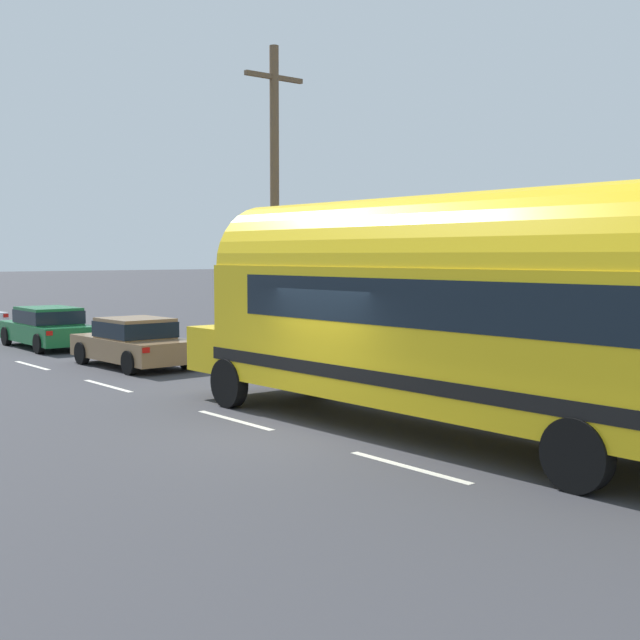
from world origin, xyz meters
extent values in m
plane|color=#38383D|center=(0.00, 0.00, 0.00)|extent=(300.00, 300.00, 0.00)
cube|color=silver|center=(0.00, -2.76, 0.00)|extent=(0.14, 2.40, 0.01)
cube|color=silver|center=(0.00, 1.81, 0.00)|extent=(0.14, 2.40, 0.01)
cube|color=silver|center=(0.00, 7.22, 0.00)|extent=(0.14, 2.40, 0.01)
cube|color=silver|center=(0.00, 12.04, 0.00)|extent=(0.14, 2.40, 0.01)
cube|color=silver|center=(3.76, 12.00, 0.00)|extent=(0.12, 80.00, 0.01)
cylinder|color=brown|center=(4.50, 6.62, 4.25)|extent=(0.24, 0.24, 8.50)
cube|color=brown|center=(4.50, 6.62, 7.70)|extent=(1.80, 0.12, 0.12)
cube|color=yellow|center=(1.89, -1.62, 1.75)|extent=(2.60, 10.12, 2.30)
cylinder|color=yellow|center=(1.89, -1.62, 2.90)|extent=(2.55, 10.02, 2.45)
cube|color=yellow|center=(1.83, 4.07, 1.07)|extent=(2.27, 1.32, 0.95)
cube|color=black|center=(1.89, -1.62, 1.10)|extent=(2.64, 10.16, 0.24)
cube|color=black|center=(1.89, -1.92, 2.35)|extent=(2.61, 8.32, 0.76)
cube|color=black|center=(1.84, 3.47, 2.40)|extent=(2.14, 0.12, 0.96)
cube|color=silver|center=(1.82, 4.76, 0.95)|extent=(0.90, 0.11, 0.56)
cylinder|color=black|center=(0.67, 3.01, 0.50)|extent=(0.27, 1.00, 1.00)
cylinder|color=black|center=(3.01, 3.04, 0.50)|extent=(0.27, 1.00, 1.00)
cylinder|color=black|center=(0.75, -5.08, 0.50)|extent=(0.27, 1.00, 1.00)
cube|color=olive|center=(2.09, 10.00, 0.52)|extent=(1.89, 4.26, 0.60)
cube|color=olive|center=(2.10, 9.88, 1.09)|extent=(1.64, 1.91, 0.55)
cube|color=black|center=(2.10, 9.88, 1.06)|extent=(1.70, 1.95, 0.43)
cube|color=red|center=(1.36, 7.86, 0.70)|extent=(0.20, 0.04, 0.14)
cube|color=red|center=(2.92, 7.90, 0.70)|extent=(0.20, 0.04, 0.14)
cylinder|color=black|center=(1.20, 11.40, 0.32)|extent=(0.21, 0.64, 0.64)
cylinder|color=black|center=(2.93, 11.43, 0.32)|extent=(0.21, 0.64, 0.64)
cylinder|color=black|center=(1.26, 8.57, 0.32)|extent=(0.21, 0.64, 0.64)
cylinder|color=black|center=(2.99, 8.61, 0.32)|extent=(0.21, 0.64, 0.64)
cube|color=#196633|center=(2.13, 16.25, 0.52)|extent=(1.92, 4.63, 0.60)
cube|color=#196633|center=(2.12, 16.13, 1.09)|extent=(1.66, 2.28, 0.55)
cube|color=black|center=(2.12, 16.13, 1.06)|extent=(1.72, 2.32, 0.43)
cube|color=red|center=(1.29, 13.97, 0.70)|extent=(0.20, 0.05, 0.14)
cube|color=red|center=(2.84, 13.93, 0.70)|extent=(0.20, 0.05, 0.14)
cylinder|color=black|center=(1.31, 17.87, 0.32)|extent=(0.22, 0.65, 0.64)
cylinder|color=black|center=(3.03, 17.82, 0.32)|extent=(0.22, 0.65, 0.64)
cylinder|color=black|center=(1.23, 14.68, 0.32)|extent=(0.22, 0.65, 0.64)
cylinder|color=black|center=(2.94, 14.64, 0.32)|extent=(0.22, 0.65, 0.64)
cube|color=red|center=(2.92, 22.53, 0.70)|extent=(0.20, 0.04, 0.14)
cylinder|color=black|center=(2.98, 23.24, 0.32)|extent=(0.22, 0.64, 0.64)
camera|label=1|loc=(-8.73, -11.32, 3.10)|focal=47.43mm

